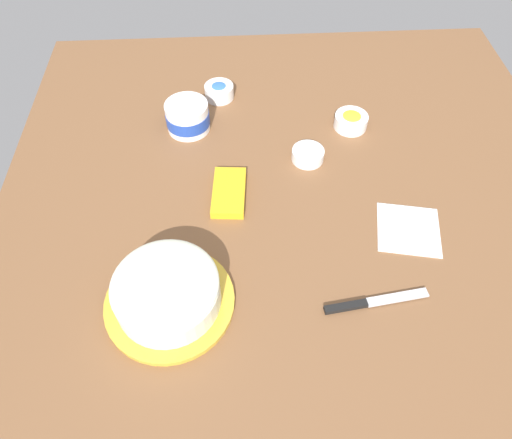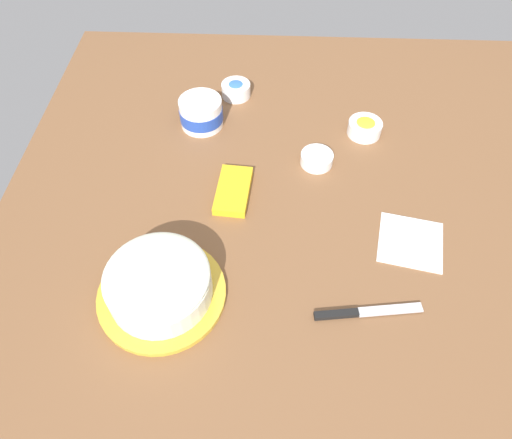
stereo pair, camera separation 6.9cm
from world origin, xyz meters
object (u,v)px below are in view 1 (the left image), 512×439
object	(u,v)px
frosting_tub	(188,116)
sprinkle_bowl_green	(308,155)
candy_box_lower	(229,192)
paper_napkin	(409,229)
frosted_cake	(167,293)
spreading_knife	(367,303)
sprinkle_bowl_blue	(219,91)
sprinkle_bowl_yellow	(351,120)

from	to	relation	value
frosting_tub	sprinkle_bowl_green	world-z (taller)	frosting_tub
candy_box_lower	paper_napkin	bearing A→B (deg)	77.26
candy_box_lower	frosted_cake	bearing A→B (deg)	-19.02
spreading_knife	frosted_cake	bearing A→B (deg)	-93.53
frosted_cake	frosting_tub	xyz separation A→B (m)	(-0.58, 0.02, -0.00)
sprinkle_bowl_green	sprinkle_bowl_blue	bearing A→B (deg)	-140.23
frosting_tub	spreading_knife	bearing A→B (deg)	33.89
sprinkle_bowl_green	candy_box_lower	bearing A→B (deg)	-61.14
spreading_knife	candy_box_lower	size ratio (longest dim) A/B	1.49
sprinkle_bowl_blue	sprinkle_bowl_green	xyz separation A→B (m)	(0.29, 0.24, -0.01)
paper_napkin	frosted_cake	bearing A→B (deg)	-73.58
frosted_cake	spreading_knife	size ratio (longest dim) A/B	1.20
spreading_knife	frosting_tub	bearing A→B (deg)	-146.11
frosted_cake	paper_napkin	xyz separation A→B (m)	(-0.17, 0.57, -0.04)
frosted_cake	candy_box_lower	world-z (taller)	frosted_cake
spreading_knife	sprinkle_bowl_yellow	bearing A→B (deg)	173.22
sprinkle_bowl_blue	sprinkle_bowl_yellow	bearing A→B (deg)	67.13
sprinkle_bowl_yellow	frosted_cake	bearing A→B (deg)	-41.86
frosted_cake	sprinkle_bowl_green	distance (m)	0.56
sprinkle_bowl_yellow	candy_box_lower	bearing A→B (deg)	-55.50
paper_napkin	candy_box_lower	bearing A→B (deg)	-107.55
frosting_tub	sprinkle_bowl_yellow	size ratio (longest dim) A/B	1.30
candy_box_lower	paper_napkin	xyz separation A→B (m)	(0.14, 0.44, -0.01)
sprinkle_bowl_yellow	sprinkle_bowl_blue	xyz separation A→B (m)	(-0.16, -0.38, 0.00)
frosting_tub	spreading_knife	world-z (taller)	frosting_tub
frosted_cake	candy_box_lower	size ratio (longest dim) A/B	1.78
spreading_knife	paper_napkin	world-z (taller)	spreading_knife
frosted_cake	sprinkle_bowl_green	world-z (taller)	frosted_cake
sprinkle_bowl_blue	candy_box_lower	size ratio (longest dim) A/B	0.56
sprinkle_bowl_green	candy_box_lower	size ratio (longest dim) A/B	0.56
frosting_tub	paper_napkin	bearing A→B (deg)	53.35
sprinkle_bowl_yellow	candy_box_lower	size ratio (longest dim) A/B	0.61
spreading_knife	sprinkle_bowl_green	xyz separation A→B (m)	(-0.45, -0.07, 0.01)
spreading_knife	sprinkle_bowl_blue	distance (m)	0.81
frosted_cake	frosting_tub	bearing A→B (deg)	177.64
sprinkle_bowl_green	sprinkle_bowl_yellow	bearing A→B (deg)	131.92
spreading_knife	sprinkle_bowl_blue	world-z (taller)	sprinkle_bowl_blue
frosting_tub	frosted_cake	bearing A→B (deg)	-2.36
spreading_knife	sprinkle_bowl_green	bearing A→B (deg)	-170.86
frosting_tub	sprinkle_bowl_green	xyz separation A→B (m)	(0.15, 0.33, -0.03)
sprinkle_bowl_yellow	paper_napkin	size ratio (longest dim) A/B	0.64
sprinkle_bowl_blue	candy_box_lower	xyz separation A→B (m)	(0.41, 0.02, -0.01)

